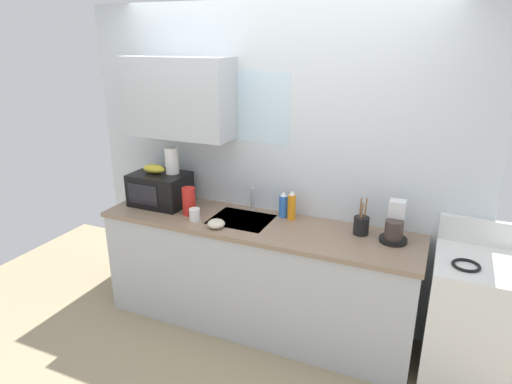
# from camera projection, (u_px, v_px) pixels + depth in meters

# --- Properties ---
(kitchen_wall_assembly) EXTENTS (3.24, 0.42, 2.50)m
(kitchen_wall_assembly) POSITION_uv_depth(u_px,v_px,m) (257.00, 155.00, 3.51)
(kitchen_wall_assembly) COLOR silver
(kitchen_wall_assembly) RESTS_ON ground
(counter_unit) EXTENTS (2.47, 0.63, 0.90)m
(counter_unit) POSITION_uv_depth(u_px,v_px,m) (256.00, 274.00, 3.49)
(counter_unit) COLOR #B2B7BC
(counter_unit) RESTS_ON ground
(sink_faucet) EXTENTS (0.03, 0.03, 0.19)m
(sink_faucet) POSITION_uv_depth(u_px,v_px,m) (253.00, 199.00, 3.57)
(sink_faucet) COLOR #B2B5BA
(sink_faucet) RESTS_ON counter_unit
(stove_range) EXTENTS (0.60, 0.60, 1.08)m
(stove_range) POSITION_uv_depth(u_px,v_px,m) (475.00, 322.00, 2.90)
(stove_range) COLOR white
(stove_range) RESTS_ON ground
(microwave) EXTENTS (0.46, 0.35, 0.27)m
(microwave) POSITION_uv_depth(u_px,v_px,m) (160.00, 189.00, 3.68)
(microwave) COLOR black
(microwave) RESTS_ON counter_unit
(banana_bunch) EXTENTS (0.20, 0.11, 0.07)m
(banana_bunch) POSITION_uv_depth(u_px,v_px,m) (154.00, 169.00, 3.64)
(banana_bunch) COLOR gold
(banana_bunch) RESTS_ON microwave
(paper_towel_roll) EXTENTS (0.11, 0.11, 0.22)m
(paper_towel_roll) POSITION_uv_depth(u_px,v_px,m) (172.00, 161.00, 3.61)
(paper_towel_roll) COLOR white
(paper_towel_roll) RESTS_ON microwave
(coffee_maker) EXTENTS (0.19, 0.21, 0.28)m
(coffee_maker) POSITION_uv_depth(u_px,v_px,m) (395.00, 226.00, 3.03)
(coffee_maker) COLOR black
(coffee_maker) RESTS_ON counter_unit
(dish_soap_bottle_blue) EXTENTS (0.07, 0.07, 0.21)m
(dish_soap_bottle_blue) POSITION_uv_depth(u_px,v_px,m) (283.00, 205.00, 3.43)
(dish_soap_bottle_blue) COLOR blue
(dish_soap_bottle_blue) RESTS_ON counter_unit
(dish_soap_bottle_orange) EXTENTS (0.06, 0.06, 0.24)m
(dish_soap_bottle_orange) POSITION_uv_depth(u_px,v_px,m) (292.00, 206.00, 3.38)
(dish_soap_bottle_orange) COLOR orange
(dish_soap_bottle_orange) RESTS_ON counter_unit
(cereal_canister) EXTENTS (0.10, 0.10, 0.22)m
(cereal_canister) POSITION_uv_depth(u_px,v_px,m) (189.00, 201.00, 3.48)
(cereal_canister) COLOR red
(cereal_canister) RESTS_ON counter_unit
(mug_white) EXTENTS (0.08, 0.08, 0.09)m
(mug_white) POSITION_uv_depth(u_px,v_px,m) (195.00, 214.00, 3.38)
(mug_white) COLOR white
(mug_white) RESTS_ON counter_unit
(utensil_crock) EXTENTS (0.11, 0.11, 0.28)m
(utensil_crock) POSITION_uv_depth(u_px,v_px,m) (361.00, 225.00, 3.13)
(utensil_crock) COLOR black
(utensil_crock) RESTS_ON counter_unit
(small_bowl) EXTENTS (0.13, 0.13, 0.06)m
(small_bowl) POSITION_uv_depth(u_px,v_px,m) (216.00, 224.00, 3.25)
(small_bowl) COLOR beige
(small_bowl) RESTS_ON counter_unit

